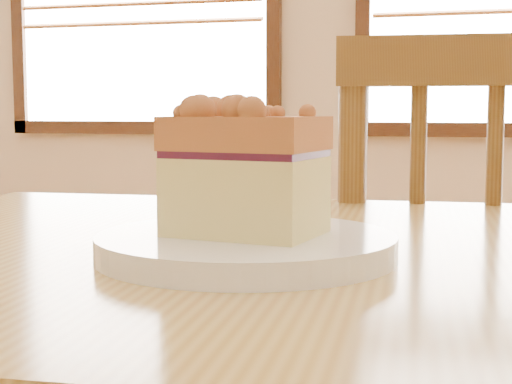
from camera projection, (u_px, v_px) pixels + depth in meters
cafe_table_main at (385, 372)px, 0.69m from camera, size 1.15×0.81×0.75m
cafe_chair_main at (476, 364)px, 1.17m from camera, size 0.47×0.47×0.97m
plate at (246, 247)px, 0.63m from camera, size 0.24×0.24×0.02m
cake_slice at (245, 168)px, 0.63m from camera, size 0.13×0.10×0.11m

